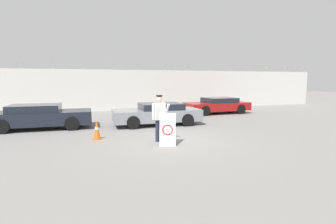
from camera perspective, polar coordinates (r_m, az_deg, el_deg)
name	(u,v)px	position (r m, az deg, el deg)	size (l,w,h in m)	color
ground_plane	(172,140)	(10.27, 0.80, -6.21)	(90.00, 90.00, 0.00)	gray
perimeter_wall	(125,90)	(20.88, -9.28, 4.74)	(36.00, 0.30, 3.60)	silver
barricade_sign	(168,129)	(9.55, -0.08, -3.70)	(0.80, 0.94, 1.16)	white
security_guard	(159,116)	(9.97, -1.88, -0.79)	(0.67, 0.37, 1.78)	#232838
traffic_cone_near	(97,130)	(10.77, -15.25, -3.76)	(0.34, 0.34, 0.77)	orange
parked_car_front_coupe	(40,116)	(14.05, -26.10, -0.84)	(4.72, 2.05, 1.18)	black
parked_car_rear_sedan	(157,114)	(13.79, -2.33, -0.35)	(4.53, 2.08, 1.14)	black
parked_car_far_side	(217,105)	(18.88, 10.66, 1.46)	(4.63, 2.13, 1.11)	black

